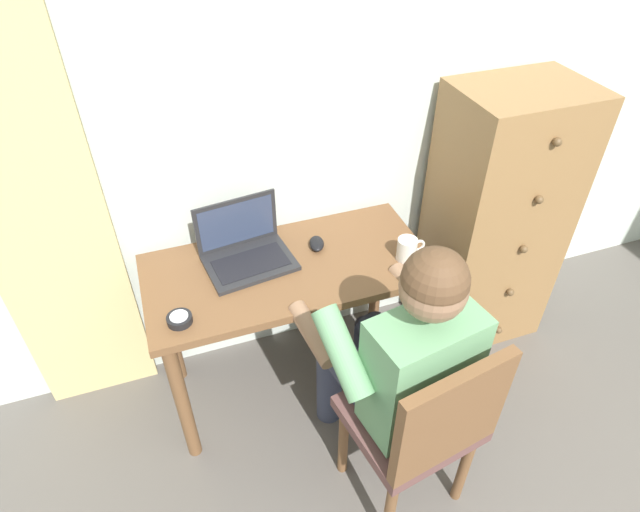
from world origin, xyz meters
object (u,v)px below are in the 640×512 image
object	(u,v)px
chair	(423,424)
computer_mouse	(317,244)
desk	(289,288)
desk_clock	(180,319)
dresser	(495,221)
person_seated	(397,353)
coffee_mug	(407,249)
laptop	(245,249)

from	to	relation	value
chair	computer_mouse	world-z (taller)	chair
chair	computer_mouse	xyz separation A→B (m)	(-0.11, 0.78, 0.24)
desk	desk_clock	bearing A→B (deg)	-159.61
dresser	computer_mouse	world-z (taller)	dresser
desk	desk_clock	xyz separation A→B (m)	(-0.45, -0.17, 0.14)
computer_mouse	desk_clock	xyz separation A→B (m)	(-0.60, -0.24, -0.00)
dresser	desk_clock	xyz separation A→B (m)	(-1.48, -0.24, 0.10)
desk_clock	computer_mouse	bearing A→B (deg)	22.22
person_seated	computer_mouse	bearing A→B (deg)	98.24
dresser	chair	world-z (taller)	dresser
desk	computer_mouse	distance (m)	0.22
coffee_mug	laptop	bearing A→B (deg)	160.85
desk	person_seated	distance (m)	0.57
laptop	desk_clock	xyz separation A→B (m)	(-0.30, -0.26, -0.04)
dresser	chair	size ratio (longest dim) A/B	1.45
person_seated	desk_clock	world-z (taller)	person_seated
desk	coffee_mug	bearing A→B (deg)	-13.97
dresser	desk_clock	distance (m)	1.50
desk	person_seated	bearing A→B (deg)	-65.68
desk_clock	laptop	bearing A→B (deg)	41.03
dresser	chair	bearing A→B (deg)	-134.82
dresser	person_seated	xyz separation A→B (m)	(-0.80, -0.59, 0.04)
dresser	coffee_mug	xyz separation A→B (m)	(-0.57, -0.19, 0.13)
person_seated	desk_clock	xyz separation A→B (m)	(-0.68, 0.35, 0.06)
dresser	coffee_mug	size ratio (longest dim) A/B	10.81
desk_clock	coffee_mug	size ratio (longest dim) A/B	0.75
chair	laptop	xyz separation A→B (m)	(-0.41, 0.80, 0.28)
computer_mouse	desk_clock	world-z (taller)	computer_mouse
dresser	laptop	bearing A→B (deg)	178.98
laptop	coffee_mug	xyz separation A→B (m)	(0.61, -0.21, -0.00)
dresser	person_seated	world-z (taller)	dresser
chair	person_seated	distance (m)	0.26
dresser	chair	xyz separation A→B (m)	(-0.77, -0.78, -0.14)
coffee_mug	computer_mouse	bearing A→B (deg)	148.72
desk	desk_clock	size ratio (longest dim) A/B	12.64
computer_mouse	desk_clock	size ratio (longest dim) A/B	1.11
laptop	computer_mouse	size ratio (longest dim) A/B	3.69
chair	laptop	size ratio (longest dim) A/B	2.43
dresser	laptop	size ratio (longest dim) A/B	3.52
desk	chair	bearing A→B (deg)	-69.55
dresser	laptop	world-z (taller)	dresser
person_seated	computer_mouse	xyz separation A→B (m)	(-0.09, 0.60, 0.06)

